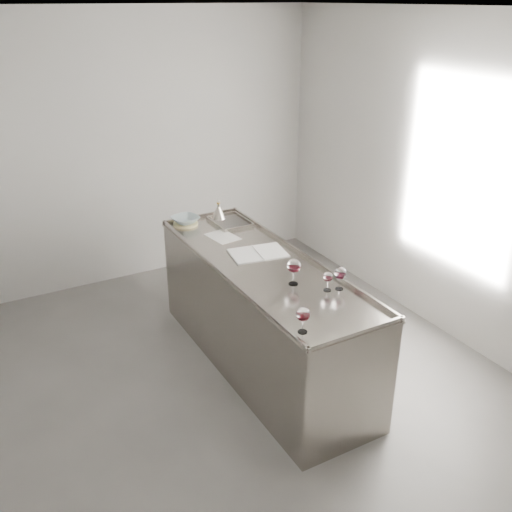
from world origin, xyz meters
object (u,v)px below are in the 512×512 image
wine_glass_middle (294,267)px  ceramic_bowl (185,220)px  wine_glass_right (340,274)px  notebook (258,253)px  wine_glass_left (303,315)px  wine_glass_small (328,278)px  counter (262,315)px  wine_funnel (219,212)px

wine_glass_middle → ceramic_bowl: wine_glass_middle is taller
wine_glass_right → notebook: bearing=104.4°
wine_glass_left → wine_glass_small: 0.60m
wine_glass_small → notebook: wine_glass_small is taller
counter → wine_glass_left: bearing=-105.5°
wine_glass_left → wine_glass_small: (0.46, 0.38, -0.02)m
wine_glass_small → ceramic_bowl: size_ratio=0.60×
wine_funnel → wine_glass_small: bearing=-88.3°
wine_glass_left → ceramic_bowl: 2.07m
counter → ceramic_bowl: size_ratio=9.99×
wine_glass_right → wine_glass_small: (-0.09, 0.03, -0.02)m
counter → ceramic_bowl: 1.21m
wine_glass_right → ceramic_bowl: wine_glass_right is taller
wine_glass_small → ceramic_bowl: wine_glass_small is taller
wine_glass_middle → wine_glass_right: size_ratio=1.16×
wine_glass_middle → wine_glass_left: bearing=-117.5°
notebook → ceramic_bowl: ceramic_bowl is taller
wine_glass_small → notebook: (-0.12, 0.79, -0.10)m
wine_glass_right → wine_funnel: (-0.14, 1.72, -0.06)m
wine_glass_right → counter: bearing=113.3°
wine_glass_small → wine_funnel: wine_funnel is taller
wine_glass_left → notebook: 1.23m
wine_glass_right → wine_glass_middle: bearing=137.2°
counter → wine_glass_middle: 0.73m
wine_glass_left → ceramic_bowl: size_ratio=0.72×
notebook → ceramic_bowl: 0.93m
wine_glass_right → wine_funnel: wine_funnel is taller
ceramic_bowl → wine_glass_left: bearing=-92.0°
wine_glass_left → wine_funnel: wine_funnel is taller
counter → wine_glass_middle: size_ratio=12.17×
wine_glass_middle → wine_glass_small: 0.26m
wine_glass_left → wine_glass_middle: (0.30, 0.58, 0.02)m
wine_glass_middle → ceramic_bowl: 1.51m
wine_glass_small → wine_funnel: bearing=91.7°
wine_glass_small → wine_funnel: size_ratio=0.72×
wine_glass_left → ceramic_bowl: bearing=88.0°
counter → wine_glass_small: 0.86m
counter → wine_funnel: 1.21m
wine_glass_left → notebook: (0.34, 1.17, -0.12)m
counter → wine_glass_middle: bearing=-86.0°
wine_glass_small → notebook: size_ratio=0.29×
wine_glass_left → notebook: wine_glass_left is taller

